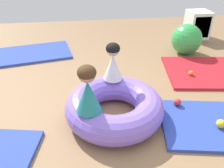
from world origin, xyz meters
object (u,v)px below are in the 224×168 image
(child_in_white, at_px, (113,62))
(play_ball_red, at_px, (177,102))
(inflatable_cushion, at_px, (114,107))
(play_ball_orange, at_px, (191,73))
(storage_cube, at_px, (198,25))
(child_in_teal, at_px, (88,90))
(play_ball_yellow, at_px, (221,124))
(exercise_ball_large, at_px, (187,39))

(child_in_white, height_order, play_ball_red, child_in_white)
(child_in_white, bearing_deg, inflatable_cushion, 135.82)
(play_ball_orange, bearing_deg, storage_cube, 62.67)
(storage_cube, bearing_deg, child_in_white, -135.41)
(child_in_white, bearing_deg, child_in_teal, 112.55)
(inflatable_cushion, distance_m, child_in_white, 0.54)
(inflatable_cushion, bearing_deg, child_in_white, 84.83)
(inflatable_cushion, distance_m, play_ball_red, 0.80)
(child_in_white, relative_size, play_ball_orange, 6.39)
(child_in_teal, xyz_separation_m, storage_cube, (2.44, 2.69, -0.28))
(play_ball_red, height_order, storage_cube, storage_cube)
(child_in_teal, bearing_deg, inflatable_cushion, -20.10)
(inflatable_cushion, distance_m, storage_cube, 3.27)
(child_in_white, relative_size, child_in_teal, 0.93)
(play_ball_orange, xyz_separation_m, play_ball_yellow, (-0.18, -1.15, 0.01))
(play_ball_orange, bearing_deg, play_ball_yellow, -98.65)
(play_ball_yellow, xyz_separation_m, storage_cube, (1.04, 2.82, 0.19))
(inflatable_cushion, xyz_separation_m, play_ball_red, (0.80, 0.08, -0.07))
(inflatable_cushion, xyz_separation_m, child_in_white, (0.03, 0.37, 0.39))
(play_ball_yellow, bearing_deg, play_ball_orange, 81.35)
(play_ball_yellow, relative_size, play_ball_red, 1.08)
(inflatable_cushion, height_order, play_ball_orange, inflatable_cushion)
(play_ball_orange, xyz_separation_m, exercise_ball_large, (0.27, 0.89, 0.20))
(child_in_white, bearing_deg, storage_cube, -84.43)
(play_ball_yellow, bearing_deg, play_ball_red, 125.20)
(child_in_white, bearing_deg, exercise_ball_large, -88.52)
(child_in_teal, bearing_deg, child_in_white, 3.17)
(child_in_white, distance_m, play_ball_red, 0.94)
(play_ball_orange, relative_size, play_ball_red, 0.79)
(inflatable_cushion, relative_size, play_ball_orange, 15.45)
(child_in_teal, bearing_deg, storage_cube, -10.66)
(child_in_white, xyz_separation_m, exercise_ball_large, (1.53, 1.31, -0.27))
(child_in_white, distance_m, storage_cube, 2.98)
(play_ball_yellow, relative_size, storage_cube, 0.18)
(child_in_teal, distance_m, play_ball_yellow, 1.49)
(play_ball_red, height_order, exercise_ball_large, exercise_ball_large)
(child_in_white, height_order, child_in_teal, child_in_teal)
(play_ball_red, bearing_deg, exercise_ball_large, 64.29)
(play_ball_orange, distance_m, exercise_ball_large, 0.95)
(inflatable_cushion, bearing_deg, play_ball_yellow, -18.12)
(play_ball_yellow, bearing_deg, inflatable_cushion, 161.88)
(play_ball_orange, relative_size, storage_cube, 0.13)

